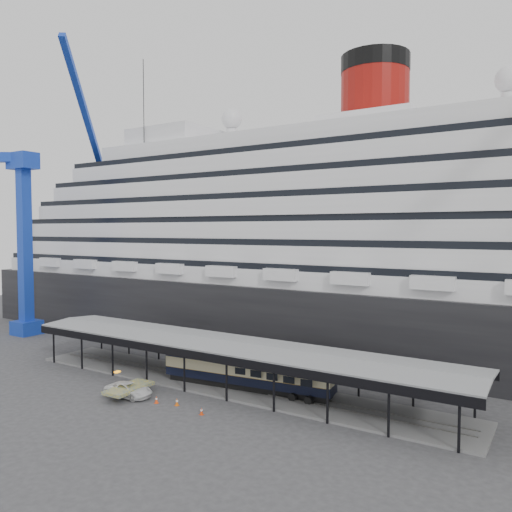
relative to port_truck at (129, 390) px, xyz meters
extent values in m
plane|color=#363638|center=(6.92, 3.59, -0.75)|extent=(200.00, 200.00, 0.00)
cube|color=black|center=(6.92, 35.59, 4.25)|extent=(130.00, 30.00, 10.00)
cylinder|color=maroon|center=(14.92, 35.59, 36.65)|extent=(10.00, 10.00, 9.00)
cylinder|color=black|center=(14.92, 35.59, 41.90)|extent=(10.10, 10.10, 2.50)
sphere|color=silver|center=(-11.08, 35.59, 36.95)|extent=(3.60, 3.60, 3.60)
sphere|color=silver|center=(32.92, 35.59, 36.95)|extent=(3.60, 3.60, 3.60)
cube|color=slate|center=(6.92, 8.59, -0.63)|extent=(56.00, 8.00, 0.24)
cube|color=slate|center=(6.92, 7.87, -0.47)|extent=(54.00, 0.08, 0.10)
cube|color=slate|center=(6.92, 9.31, -0.47)|extent=(54.00, 0.08, 0.10)
cube|color=black|center=(6.92, 4.09, 3.70)|extent=(56.00, 0.18, 0.90)
cube|color=black|center=(6.92, 13.09, 3.70)|extent=(56.00, 0.18, 0.90)
cube|color=slate|center=(6.92, 8.59, 4.43)|extent=(56.00, 9.00, 0.24)
cube|color=#183DBA|center=(-39.08, 13.59, 0.45)|extent=(4.00, 4.00, 2.40)
cube|color=#183DBA|center=(-39.08, 13.59, 14.65)|extent=(1.80, 1.80, 26.00)
cube|color=#183DBA|center=(-39.08, 13.59, 29.05)|extent=(5.00, 3.20, 2.80)
cube|color=#183DBA|center=(-30.68, 19.47, 38.45)|extent=(12.92, 17.86, 16.80)
cube|color=#183DBA|center=(-41.94, 11.59, 29.65)|extent=(5.83, 4.75, 1.60)
cylinder|color=black|center=(-22.29, 25.34, 22.85)|extent=(0.12, 0.12, 47.21)
imported|color=silver|center=(0.00, 0.00, 0.00)|extent=(5.58, 2.85, 1.51)
cube|color=black|center=(9.68, 8.59, -0.19)|extent=(19.52, 4.30, 0.65)
cube|color=black|center=(9.68, 8.59, 0.64)|extent=(20.48, 4.76, 1.02)
cube|color=#C8BE90|center=(9.68, 8.59, 1.75)|extent=(20.48, 4.80, 1.20)
cube|color=black|center=(9.68, 8.59, 2.53)|extent=(20.48, 4.76, 0.37)
cube|color=#F6430D|center=(3.99, 0.06, -0.74)|extent=(0.40, 0.40, 0.03)
cone|color=#F6430D|center=(3.99, 0.06, -0.36)|extent=(0.33, 0.33, 0.74)
cylinder|color=white|center=(3.99, 0.06, -0.29)|extent=(0.24, 0.24, 0.14)
cube|color=#DE5D0C|center=(6.27, 0.65, -0.74)|extent=(0.49, 0.49, 0.03)
cone|color=#DE5D0C|center=(6.27, 0.65, -0.35)|extent=(0.41, 0.41, 0.76)
cylinder|color=white|center=(6.27, 0.65, -0.28)|extent=(0.24, 0.24, 0.15)
cube|color=red|center=(10.02, -0.02, -0.74)|extent=(0.37, 0.37, 0.03)
cone|color=red|center=(10.02, -0.02, -0.38)|extent=(0.32, 0.32, 0.70)
cylinder|color=white|center=(10.02, -0.02, -0.31)|extent=(0.23, 0.23, 0.14)
camera|label=1|loc=(39.98, -37.79, 17.34)|focal=35.00mm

